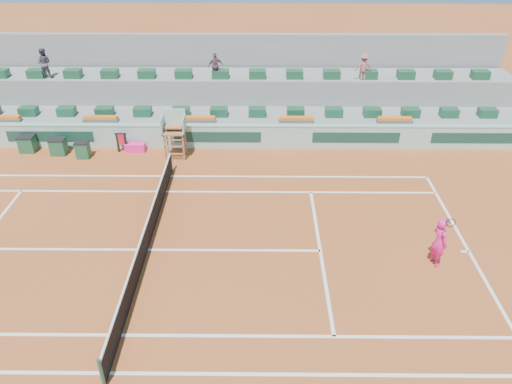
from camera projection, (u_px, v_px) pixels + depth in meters
ground at (148, 250)px, 18.47m from camera, size 90.00×90.00×0.00m
seating_tier_lower at (184, 119)px, 27.26m from camera, size 36.00×4.00×1.20m
seating_tier_upper at (187, 96)px, 28.25m from camera, size 36.00×2.40×2.60m
stadium_back_wall at (189, 72)px, 29.14m from camera, size 36.00×0.40×4.40m
player_bag at (135, 147)px, 25.19m from camera, size 0.99×0.44×0.44m
spectator_left at (44, 63)px, 26.65m from camera, size 0.84×0.68×1.61m
spectator_mid at (215, 66)px, 26.59m from camera, size 0.88×0.63×1.39m
spectator_right at (363, 67)px, 26.43m from camera, size 0.97×0.64×1.41m
court_lines at (148, 250)px, 18.47m from camera, size 23.89×11.09×0.01m
tennis_net at (146, 238)px, 18.20m from camera, size 0.10×11.97×1.10m
advertising_hoarding at (179, 136)px, 25.37m from camera, size 36.00×0.34×1.26m
umpire_chair at (174, 128)px, 24.04m from camera, size 1.10×0.90×2.40m
seat_row_lower at (181, 112)px, 26.06m from camera, size 32.90×0.60×0.44m
seat_row_upper at (184, 74)px, 26.94m from camera, size 32.90×0.60×0.44m
flower_planters at (150, 119)px, 25.44m from camera, size 26.80×0.36×0.28m
drink_cooler_a at (83, 150)px, 24.52m from camera, size 0.66×0.57×0.84m
drink_cooler_b at (58, 146)px, 24.83m from camera, size 0.77×0.67×0.84m
drink_cooler_c at (28, 144)px, 25.08m from camera, size 0.79×0.68×0.84m
towel_rack at (121, 141)px, 24.94m from camera, size 0.57×0.09×1.03m
tennis_player at (439, 242)px, 17.33m from camera, size 0.64×0.96×2.28m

